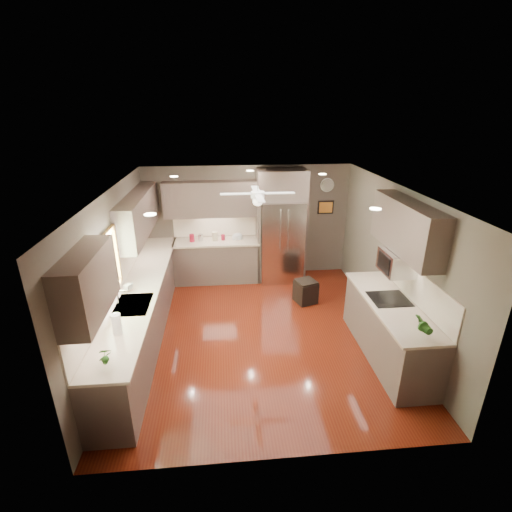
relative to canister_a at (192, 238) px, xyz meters
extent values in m
plane|color=#4F140A|center=(1.24, -2.18, -1.02)|extent=(5.00, 5.00, 0.00)
plane|color=white|center=(1.24, -2.18, 1.48)|extent=(5.00, 5.00, 0.00)
plane|color=brown|center=(1.24, 0.32, 0.23)|extent=(4.50, 0.00, 4.50)
plane|color=brown|center=(1.24, -4.68, 0.23)|extent=(4.50, 0.00, 4.50)
plane|color=brown|center=(-1.01, -2.18, 0.23)|extent=(0.00, 5.00, 5.00)
plane|color=brown|center=(3.49, -2.18, 0.23)|extent=(0.00, 5.00, 5.00)
cylinder|color=maroon|center=(0.00, 0.00, 0.00)|extent=(0.13, 0.13, 0.17)
cylinder|color=silver|center=(0.18, 0.04, -0.01)|extent=(0.13, 0.13, 0.16)
cylinder|color=tan|center=(0.49, 0.04, 0.01)|extent=(0.16, 0.16, 0.20)
cylinder|color=maroon|center=(0.67, 0.04, -0.02)|extent=(0.11, 0.11, 0.13)
imported|color=white|center=(-0.84, -2.25, 0.01)|extent=(0.11, 0.11, 0.18)
imported|color=#214F16|center=(-0.71, -4.08, 0.05)|extent=(0.16, 0.13, 0.27)
imported|color=#214F16|center=(3.13, -3.85, 0.08)|extent=(0.20, 0.17, 0.32)
imported|color=tan|center=(0.98, 0.03, -0.05)|extent=(0.26, 0.26, 0.06)
cube|color=brown|center=(-0.71, -2.03, -0.57)|extent=(0.60, 4.70, 0.90)
cube|color=beige|center=(-0.70, -2.03, -0.10)|extent=(0.65, 4.70, 0.04)
cube|color=#F2E0C7|center=(-1.00, -2.03, 0.18)|extent=(0.02, 4.70, 0.50)
cube|color=brown|center=(0.51, 0.02, -0.57)|extent=(1.85, 0.60, 0.90)
cube|color=beige|center=(0.51, 0.00, -0.10)|extent=(1.85, 0.65, 0.04)
cube|color=#F2E0C7|center=(0.51, 0.31, 0.18)|extent=(1.85, 0.02, 0.50)
cube|color=brown|center=(-0.85, -3.78, 0.81)|extent=(0.33, 1.20, 0.75)
cube|color=brown|center=(-0.85, -0.88, 0.81)|extent=(0.33, 2.40, 0.75)
cube|color=brown|center=(0.51, 0.15, 0.81)|extent=(2.15, 0.33, 0.75)
cube|color=brown|center=(3.32, -2.73, 1.01)|extent=(0.33, 1.70, 0.75)
cube|color=#BFF2B2|center=(-1.00, -2.68, 0.53)|extent=(0.01, 1.00, 0.80)
cube|color=olive|center=(-0.97, -2.68, 0.96)|extent=(0.05, 1.12, 0.06)
cube|color=olive|center=(-0.97, -2.68, 0.10)|extent=(0.05, 1.12, 0.06)
cube|color=olive|center=(-0.97, -3.21, 0.53)|extent=(0.05, 0.06, 0.80)
cube|color=olive|center=(-0.97, -2.15, 0.53)|extent=(0.05, 0.06, 0.80)
cube|color=silver|center=(-0.69, -2.68, -0.09)|extent=(0.50, 0.70, 0.03)
cube|color=#262626|center=(-0.69, -2.68, -0.13)|extent=(0.44, 0.62, 0.05)
cylinder|color=silver|center=(-0.89, -2.68, 0.03)|extent=(0.02, 0.02, 0.24)
cylinder|color=silver|center=(-0.83, -2.68, 0.15)|extent=(0.16, 0.02, 0.02)
cube|color=silver|center=(1.94, -0.04, -0.11)|extent=(0.92, 0.72, 1.82)
cube|color=black|center=(1.94, -0.38, -0.36)|extent=(0.88, 0.02, 0.02)
cube|color=black|center=(1.94, -0.39, 0.23)|extent=(0.01, 0.02, 1.00)
cylinder|color=silver|center=(1.86, -0.42, 0.23)|extent=(0.02, 0.02, 0.90)
cylinder|color=silver|center=(2.02, -0.42, 0.23)|extent=(0.02, 0.02, 0.90)
cube|color=brown|center=(1.94, 0.02, 1.12)|extent=(1.04, 0.60, 0.63)
cube|color=brown|center=(1.44, 0.02, -0.11)|extent=(0.06, 0.60, 1.82)
cube|color=brown|center=(2.44, 0.02, -0.11)|extent=(0.06, 0.60, 1.82)
cube|color=brown|center=(3.16, -2.98, -0.57)|extent=(0.65, 2.20, 0.90)
cube|color=beige|center=(3.15, -2.98, -0.10)|extent=(0.70, 2.20, 0.04)
cube|color=#F2E0C7|center=(3.48, -2.98, 0.18)|extent=(0.02, 2.20, 0.50)
cube|color=black|center=(3.15, -2.88, -0.08)|extent=(0.56, 0.52, 0.01)
cube|color=silver|center=(3.27, -2.73, 0.46)|extent=(0.42, 0.55, 0.34)
cube|color=black|center=(3.06, -2.73, 0.46)|extent=(0.02, 0.40, 0.26)
cylinder|color=white|center=(1.24, -1.88, 1.44)|extent=(0.03, 0.03, 0.08)
cylinder|color=white|center=(1.24, -1.88, 1.34)|extent=(0.22, 0.22, 0.10)
sphere|color=white|center=(1.24, -1.88, 1.24)|extent=(0.16, 0.16, 0.16)
cube|color=white|center=(1.59, -1.88, 1.36)|extent=(0.48, 0.11, 0.01)
cube|color=white|center=(1.24, -1.53, 1.36)|extent=(0.11, 0.48, 0.01)
cube|color=white|center=(0.89, -1.88, 1.36)|extent=(0.48, 0.11, 0.01)
cube|color=white|center=(1.24, -2.23, 1.36)|extent=(0.11, 0.48, 0.01)
cylinder|color=white|center=(-0.16, -0.88, 1.47)|extent=(0.14, 0.14, 0.01)
cylinder|color=white|center=(2.54, -0.88, 1.47)|extent=(0.14, 0.14, 0.01)
cylinder|color=white|center=(-0.16, -3.38, 1.47)|extent=(0.14, 0.14, 0.01)
cylinder|color=white|center=(2.54, -3.38, 1.47)|extent=(0.14, 0.14, 0.01)
cylinder|color=white|center=(1.24, -0.38, 1.47)|extent=(0.14, 0.14, 0.01)
cylinder|color=white|center=(2.99, 0.30, 1.03)|extent=(0.30, 0.03, 0.30)
cylinder|color=silver|center=(2.99, 0.29, 1.03)|extent=(0.29, 0.00, 0.29)
cube|color=black|center=(2.99, 0.30, 0.53)|extent=(0.36, 0.03, 0.30)
cube|color=#C27426|center=(2.99, 0.28, 0.53)|extent=(0.30, 0.01, 0.24)
cube|color=black|center=(2.27, -1.19, -0.80)|extent=(0.48, 0.48, 0.43)
cube|color=black|center=(2.27, -1.19, -0.56)|extent=(0.46, 0.46, 0.03)
cylinder|color=white|center=(-0.72, -3.44, 0.06)|extent=(0.12, 0.12, 0.28)
cylinder|color=silver|center=(-0.72, -3.44, 0.07)|extent=(0.02, 0.02, 0.30)
camera|label=1|loc=(0.67, -7.63, 2.64)|focal=26.00mm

